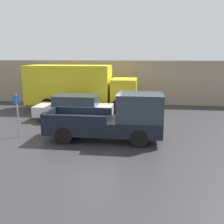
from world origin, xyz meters
TOP-DOWN VIEW (x-y plane):
  - ground_plane at (0.00, 0.00)m, footprint 60.00×60.00m
  - building_wall at (0.00, 8.72)m, footprint 28.00×0.15m
  - pickup_truck at (1.16, -0.47)m, footprint 5.41×1.94m
  - car at (-1.81, 3.04)m, footprint 4.73×1.93m
  - delivery_truck at (-2.40, 6.09)m, footprint 7.94×2.58m
  - parking_sign at (-3.64, -0.59)m, footprint 0.30×0.07m

SIDE VIEW (x-z plane):
  - ground_plane at x=0.00m, z-range 0.00..0.00m
  - car at x=-1.81m, z-range 0.01..1.57m
  - pickup_truck at x=1.16m, z-range -0.09..2.15m
  - parking_sign at x=-3.64m, z-range 0.14..2.30m
  - delivery_truck at x=-2.40m, z-range 0.14..3.38m
  - building_wall at x=0.00m, z-range 0.00..3.54m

